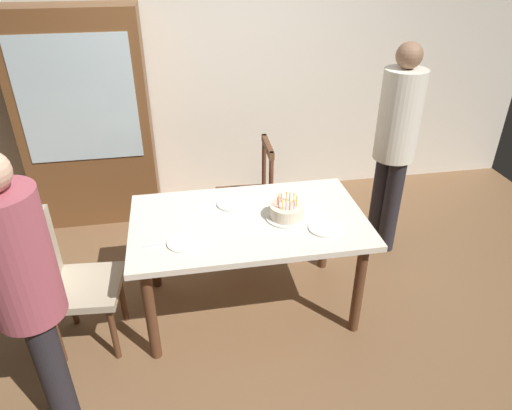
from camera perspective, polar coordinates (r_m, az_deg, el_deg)
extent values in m
plane|color=brown|center=(3.48, -0.83, -12.26)|extent=(6.40, 6.40, 0.00)
cube|color=silver|center=(4.53, -4.99, 16.68)|extent=(6.40, 0.10, 2.60)
cube|color=silver|center=(3.04, -0.93, -2.04)|extent=(1.54, 0.92, 0.04)
cylinder|color=#56331E|center=(2.97, -12.90, -13.06)|extent=(0.07, 0.07, 0.71)
cylinder|color=#56331E|center=(3.15, 12.57, -10.08)|extent=(0.07, 0.07, 0.71)
cylinder|color=#56331E|center=(3.53, -12.70, -5.12)|extent=(0.07, 0.07, 0.71)
cylinder|color=#56331E|center=(3.68, 8.56, -3.04)|extent=(0.07, 0.07, 0.71)
cylinder|color=silver|center=(3.04, 3.80, -1.50)|extent=(0.28, 0.28, 0.01)
cylinder|color=beige|center=(3.02, 3.83, -0.73)|extent=(0.22, 0.22, 0.08)
cylinder|color=#66CC72|center=(2.99, 5.04, 0.47)|extent=(0.01, 0.01, 0.05)
sphere|color=#FFC64C|center=(2.98, 5.07, 1.03)|extent=(0.01, 0.01, 0.01)
cylinder|color=yellow|center=(3.02, 4.72, 0.78)|extent=(0.01, 0.01, 0.05)
sphere|color=#FFC64C|center=(3.00, 4.75, 1.34)|extent=(0.01, 0.01, 0.01)
cylinder|color=#E54C4C|center=(3.03, 4.21, 0.95)|extent=(0.01, 0.01, 0.05)
sphere|color=#FFC64C|center=(3.02, 4.23, 1.51)|extent=(0.01, 0.01, 0.01)
cylinder|color=#F2994C|center=(3.03, 3.78, 0.98)|extent=(0.01, 0.01, 0.05)
sphere|color=#FFC64C|center=(3.02, 3.80, 1.54)|extent=(0.01, 0.01, 0.01)
cylinder|color=#E54C4C|center=(3.02, 3.13, 0.87)|extent=(0.01, 0.01, 0.05)
sphere|color=#FFC64C|center=(3.01, 3.15, 1.43)|extent=(0.01, 0.01, 0.01)
cylinder|color=#E54C4C|center=(3.01, 2.86, 0.72)|extent=(0.01, 0.01, 0.05)
sphere|color=#FFC64C|center=(2.99, 2.87, 1.28)|extent=(0.01, 0.01, 0.01)
cylinder|color=#E54C4C|center=(2.98, 2.70, 0.44)|extent=(0.01, 0.01, 0.05)
sphere|color=#FFC64C|center=(2.96, 2.71, 1.00)|extent=(0.01, 0.01, 0.01)
cylinder|color=#E54C4C|center=(2.96, 2.84, 0.15)|extent=(0.01, 0.01, 0.05)
sphere|color=#FFC64C|center=(2.94, 2.86, 0.72)|extent=(0.01, 0.01, 0.01)
cylinder|color=yellow|center=(2.94, 3.26, -0.08)|extent=(0.01, 0.01, 0.05)
sphere|color=#FFC64C|center=(2.92, 3.28, 0.48)|extent=(0.01, 0.01, 0.01)
cylinder|color=#D872CC|center=(2.93, 3.74, -0.18)|extent=(0.01, 0.01, 0.05)
sphere|color=#FFC64C|center=(2.91, 3.76, 0.39)|extent=(0.01, 0.01, 0.01)
cylinder|color=#E54C4C|center=(2.93, 4.22, -0.18)|extent=(0.01, 0.01, 0.05)
sphere|color=#FFC64C|center=(2.91, 4.24, 0.39)|extent=(0.01, 0.01, 0.01)
cylinder|color=#D872CC|center=(2.95, 4.75, -0.02)|extent=(0.01, 0.01, 0.05)
sphere|color=#FFC64C|center=(2.93, 4.78, 0.54)|extent=(0.01, 0.01, 0.01)
cylinder|color=yellow|center=(2.97, 5.04, 0.26)|extent=(0.01, 0.01, 0.05)
sphere|color=#FFC64C|center=(2.96, 5.07, 0.82)|extent=(0.01, 0.01, 0.01)
cylinder|color=white|center=(2.82, -8.78, -4.59)|extent=(0.22, 0.22, 0.01)
cylinder|color=white|center=(3.19, -2.90, 0.18)|extent=(0.22, 0.22, 0.01)
cylinder|color=white|center=(2.95, 8.62, -2.85)|extent=(0.22, 0.22, 0.01)
cube|color=silver|center=(2.84, -12.01, -4.83)|extent=(0.18, 0.04, 0.01)
cube|color=silver|center=(3.18, -5.76, -0.13)|extent=(0.18, 0.04, 0.01)
cube|color=#56331E|center=(3.85, -1.56, 0.63)|extent=(0.46, 0.46, 0.05)
cylinder|color=#56331E|center=(4.11, -4.15, -1.25)|extent=(0.04, 0.04, 0.42)
cylinder|color=#56331E|center=(3.82, -3.76, -3.89)|extent=(0.04, 0.04, 0.42)
cylinder|color=#56331E|center=(4.14, 0.55, -0.91)|extent=(0.04, 0.04, 0.42)
cylinder|color=#56331E|center=(3.85, 1.29, -3.50)|extent=(0.04, 0.04, 0.42)
cylinder|color=#56331E|center=(3.92, 1.00, 5.30)|extent=(0.04, 0.04, 0.50)
cylinder|color=#56331E|center=(3.60, 1.88, 2.91)|extent=(0.04, 0.04, 0.50)
cube|color=#56331E|center=(3.67, 1.46, 7.24)|extent=(0.06, 0.40, 0.06)
cube|color=tan|center=(3.13, -20.43, -9.53)|extent=(0.47, 0.47, 0.05)
cylinder|color=#56331E|center=(3.12, -17.20, -14.87)|extent=(0.04, 0.04, 0.42)
cylinder|color=#56331E|center=(3.36, -16.25, -10.79)|extent=(0.04, 0.04, 0.42)
cylinder|color=#56331E|center=(3.21, -23.34, -14.74)|extent=(0.04, 0.04, 0.42)
cylinder|color=#56331E|center=(3.45, -21.89, -10.80)|extent=(0.04, 0.04, 0.42)
cube|color=tan|center=(3.05, -24.91, -5.88)|extent=(0.08, 0.40, 0.50)
cylinder|color=#262328|center=(2.73, -23.56, -19.00)|extent=(0.14, 0.14, 0.79)
cylinder|color=#262328|center=(2.82, -24.30, -17.23)|extent=(0.14, 0.14, 0.79)
cylinder|color=#A54C59|center=(2.32, -27.63, -5.77)|extent=(0.32, 0.32, 0.66)
cylinder|color=#262328|center=(4.06, 15.03, 0.61)|extent=(0.14, 0.14, 0.84)
cylinder|color=#262328|center=(3.99, 16.39, -0.15)|extent=(0.14, 0.14, 0.84)
cylinder|color=silver|center=(3.71, 17.34, 10.53)|extent=(0.32, 0.32, 0.70)
sphere|color=#8C664C|center=(3.60, 18.46, 17.17)|extent=(0.19, 0.19, 0.19)
cube|color=brown|center=(4.40, -20.20, 9.79)|extent=(1.10, 0.44, 1.90)
cube|color=silver|center=(4.11, -21.23, 11.96)|extent=(0.94, 0.01, 1.04)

